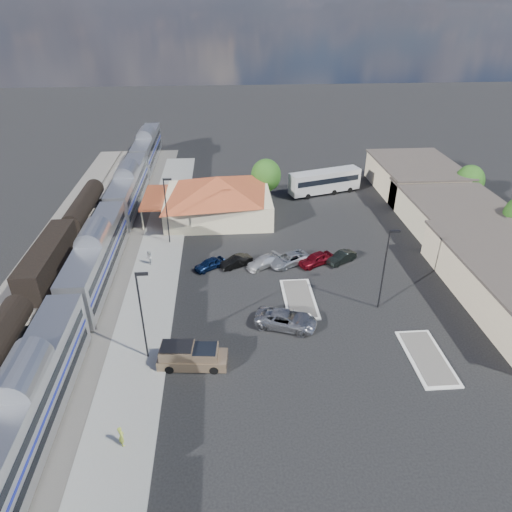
{
  "coord_description": "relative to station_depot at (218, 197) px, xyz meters",
  "views": [
    {
      "loc": [
        -3.64,
        -37.8,
        28.25
      ],
      "look_at": [
        -0.29,
        6.85,
        2.8
      ],
      "focal_mm": 32.0,
      "sensor_mm": 36.0,
      "label": 1
    }
  ],
  "objects": [
    {
      "name": "parked_car_b",
      "position": [
        2.08,
        -14.55,
        -2.48
      ],
      "size": [
        4.17,
        3.03,
        1.31
      ],
      "primitive_type": "imported",
      "rotation": [
        0.0,
        0.0,
        -1.1
      ],
      "color": "black",
      "rests_on": "ground"
    },
    {
      "name": "person_a",
      "position": [
        -7.02,
        -39.27,
        -2.07
      ],
      "size": [
        0.64,
        0.75,
        1.75
      ],
      "primitive_type": "imported",
      "rotation": [
        0.0,
        0.0,
        1.97
      ],
      "color": "#B6C83E",
      "rests_on": "platform"
    },
    {
      "name": "buildings_east",
      "position": [
        32.56,
        -9.72,
        -0.86
      ],
      "size": [
        14.4,
        51.4,
        4.8
      ],
      "color": "#C6B28C",
      "rests_on": "ground"
    },
    {
      "name": "parked_car_c",
      "position": [
        5.28,
        -14.85,
        -2.49
      ],
      "size": [
        4.66,
        3.9,
        1.28
      ],
      "primitive_type": "imported",
      "rotation": [
        0.0,
        0.0,
        -0.99
      ],
      "color": "silver",
      "rests_on": "ground"
    },
    {
      "name": "tree_east_c",
      "position": [
        38.56,
        2.0,
        0.63
      ],
      "size": [
        4.41,
        4.41,
        6.21
      ],
      "color": "#382314",
      "rests_on": "ground"
    },
    {
      "name": "freight_cars",
      "position": [
        -19.44,
        -15.08,
        -1.21
      ],
      "size": [
        2.8,
        46.0,
        4.0
      ],
      "color": "black",
      "rests_on": "ground"
    },
    {
      "name": "pickup_truck",
      "position": [
        -2.33,
        -31.26,
        -2.15
      ],
      "size": [
        6.17,
        2.74,
        2.07
      ],
      "rotation": [
        0.0,
        0.0,
        1.48
      ],
      "color": "#977B5C",
      "rests_on": "ground"
    },
    {
      "name": "traffic_island_north",
      "position": [
        18.56,
        -32.0,
        -3.03
      ],
      "size": [
        3.3,
        7.5,
        0.21
      ],
      "color": "silver",
      "rests_on": "ground"
    },
    {
      "name": "platform",
      "position": [
        -7.44,
        -18.0,
        -3.04
      ],
      "size": [
        5.5,
        92.0,
        0.18
      ],
      "primitive_type": "cube",
      "color": "gray",
      "rests_on": "ground"
    },
    {
      "name": "lamp_lot",
      "position": [
        16.66,
        -24.0,
        2.21
      ],
      "size": [
        1.08,
        0.25,
        9.0
      ],
      "color": "black",
      "rests_on": "ground"
    },
    {
      "name": "lamp_plat_s",
      "position": [
        -6.34,
        -30.0,
        2.21
      ],
      "size": [
        1.08,
        0.25,
        9.0
      ],
      "color": "black",
      "rests_on": "ground"
    },
    {
      "name": "ground",
      "position": [
        4.56,
        -24.0,
        -3.13
      ],
      "size": [
        280.0,
        280.0,
        0.0
      ],
      "primitive_type": "plane",
      "color": "black",
      "rests_on": "ground"
    },
    {
      "name": "station_depot",
      "position": [
        0.0,
        0.0,
        0.0
      ],
      "size": [
        18.35,
        12.24,
        6.2
      ],
      "color": "#BEB28B",
      "rests_on": "ground"
    },
    {
      "name": "passenger_train",
      "position": [
        -13.44,
        -16.51,
        -0.26
      ],
      "size": [
        3.0,
        104.0,
        5.55
      ],
      "color": "silver",
      "rests_on": "ground"
    },
    {
      "name": "lamp_plat_n",
      "position": [
        -6.34,
        -8.0,
        2.21
      ],
      "size": [
        1.08,
        0.25,
        9.0
      ],
      "color": "black",
      "rests_on": "ground"
    },
    {
      "name": "coach_bus",
      "position": [
        17.4,
        7.88,
        -0.92
      ],
      "size": [
        12.21,
        6.02,
        3.84
      ],
      "rotation": [
        0.0,
        0.0,
        1.87
      ],
      "color": "silver",
      "rests_on": "ground"
    },
    {
      "name": "person_b",
      "position": [
        -8.36,
        -13.55,
        -2.05
      ],
      "size": [
        0.87,
        1.01,
        1.79
      ],
      "primitive_type": "imported",
      "rotation": [
        0.0,
        0.0,
        -1.32
      ],
      "color": "silver",
      "rests_on": "platform"
    },
    {
      "name": "suv",
      "position": [
        6.53,
        -26.48,
        -2.28
      ],
      "size": [
        6.69,
        4.67,
        1.7
      ],
      "primitive_type": "imported",
      "rotation": [
        0.0,
        0.0,
        1.23
      ],
      "color": "#97999F",
      "rests_on": "ground"
    },
    {
      "name": "parked_car_e",
      "position": [
        11.68,
        -14.85,
        -2.37
      ],
      "size": [
        4.76,
        3.63,
        1.51
      ],
      "primitive_type": "imported",
      "rotation": [
        0.0,
        0.0,
        -1.09
      ],
      "color": "maroon",
      "rests_on": "ground"
    },
    {
      "name": "parked_car_f",
      "position": [
        14.88,
        -14.55,
        -2.46
      ],
      "size": [
        4.18,
        3.36,
        1.34
      ],
      "primitive_type": "imported",
      "rotation": [
        0.0,
        0.0,
        -1.01
      ],
      "color": "black",
      "rests_on": "ground"
    },
    {
      "name": "tree_depot",
      "position": [
        7.56,
        6.0,
        0.89
      ],
      "size": [
        4.71,
        4.71,
        6.63
      ],
      "color": "#382314",
      "rests_on": "ground"
    },
    {
      "name": "parked_car_a",
      "position": [
        -1.12,
        -14.85,
        -2.48
      ],
      "size": [
        4.01,
        3.39,
        1.3
      ],
      "primitive_type": "imported",
      "rotation": [
        0.0,
        0.0,
        -0.98
      ],
      "color": "#0C1B3F",
      "rests_on": "ground"
    },
    {
      "name": "parked_car_d",
      "position": [
        8.48,
        -14.55,
        -2.42
      ],
      "size": [
        5.66,
        4.48,
        1.43
      ],
      "primitive_type": "imported",
      "rotation": [
        0.0,
        0.0,
        -1.09
      ],
      "color": "#9CA0A5",
      "rests_on": "ground"
    },
    {
      "name": "traffic_island_south",
      "position": [
        8.56,
        -22.0,
        -3.03
      ],
      "size": [
        3.3,
        7.5,
        0.21
      ],
      "color": "silver",
      "rests_on": "ground"
    },
    {
      "name": "railbed",
      "position": [
        -16.44,
        -16.0,
        -3.07
      ],
      "size": [
        16.0,
        100.0,
        0.12
      ],
      "primitive_type": "cube",
      "color": "#4C4944",
      "rests_on": "ground"
    }
  ]
}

